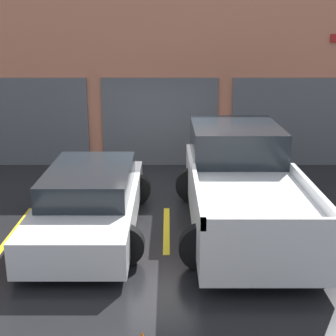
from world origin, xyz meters
name	(u,v)px	position (x,y,z in m)	size (l,w,h in m)	color
ground_plane	(168,201)	(0.00, 0.00, 0.00)	(28.00, 28.00, 0.00)	black
shophouse_building	(168,85)	(-0.01, 3.29, 2.24)	(17.58, 0.68, 4.57)	#D17A5B
pickup_truck	(243,184)	(1.47, -1.27, 0.84)	(2.55, 5.07, 1.80)	white
sedan_white	(92,201)	(-1.47, -1.56, 0.58)	(2.23, 4.49, 1.22)	white
parking_stripe_far_left	(18,229)	(-2.95, -1.59, 0.00)	(0.12, 2.20, 0.01)	gold
parking_stripe_left	(168,229)	(0.00, -1.59, 0.00)	(0.12, 2.20, 0.01)	gold
parking_stripe_centre	(318,229)	(2.95, -1.59, 0.00)	(0.12, 2.20, 0.01)	gold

